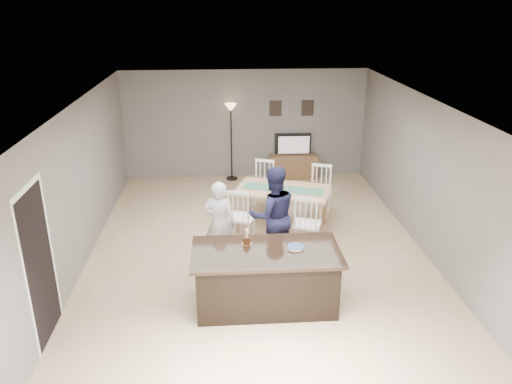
{
  "coord_description": "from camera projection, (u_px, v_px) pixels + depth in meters",
  "views": [
    {
      "loc": [
        -0.6,
        -8.15,
        4.3
      ],
      "look_at": [
        -0.04,
        -0.3,
        1.23
      ],
      "focal_mm": 35.0,
      "sensor_mm": 36.0,
      "label": 1
    }
  ],
  "objects": [
    {
      "name": "doorway",
      "position": [
        37.0,
        252.0,
        6.38
      ],
      "size": [
        0.0,
        2.1,
        2.65
      ],
      "color": "black",
      "rests_on": "floor"
    },
    {
      "name": "woman",
      "position": [
        220.0,
        224.0,
        8.36
      ],
      "size": [
        0.62,
        0.48,
        1.51
      ],
      "primitive_type": "imported",
      "rotation": [
        0.0,
        0.0,
        2.9
      ],
      "color": "silver",
      "rests_on": "floor"
    },
    {
      "name": "dining_table",
      "position": [
        283.0,
        196.0,
        9.72
      ],
      "size": [
        2.26,
        2.45,
        1.09
      ],
      "rotation": [
        0.0,
        0.0,
        -0.33
      ],
      "color": "tan",
      "rests_on": "floor"
    },
    {
      "name": "plate_stack",
      "position": [
        296.0,
        247.0,
        7.24
      ],
      "size": [
        0.24,
        0.24,
        0.04
      ],
      "color": "white",
      "rests_on": "kitchen_island"
    },
    {
      "name": "floor",
      "position": [
        257.0,
        248.0,
        9.17
      ],
      "size": [
        8.0,
        8.0,
        0.0
      ],
      "primitive_type": "plane",
      "color": "tan",
      "rests_on": "ground"
    },
    {
      "name": "tv_console",
      "position": [
        293.0,
        167.0,
        12.65
      ],
      "size": [
        1.2,
        0.4,
        0.6
      ],
      "primitive_type": "cube",
      "color": "brown",
      "rests_on": "floor"
    },
    {
      "name": "picture_frames",
      "position": [
        292.0,
        108.0,
        12.3
      ],
      "size": [
        1.1,
        0.02,
        0.38
      ],
      "color": "black",
      "rests_on": "room_shell"
    },
    {
      "name": "floor_lamp",
      "position": [
        231.0,
        121.0,
        12.13
      ],
      "size": [
        0.29,
        0.29,
        1.92
      ],
      "color": "black",
      "rests_on": "floor"
    },
    {
      "name": "man",
      "position": [
        273.0,
        215.0,
        8.41
      ],
      "size": [
        0.95,
        0.79,
        1.74
      ],
      "primitive_type": "imported",
      "rotation": [
        0.0,
        0.0,
        3.32
      ],
      "color": "#1A1B3A",
      "rests_on": "floor"
    },
    {
      "name": "kitchen_island",
      "position": [
        266.0,
        278.0,
        7.33
      ],
      "size": [
        2.15,
        1.1,
        0.9
      ],
      "color": "black",
      "rests_on": "floor"
    },
    {
      "name": "tv_screen_glow",
      "position": [
        294.0,
        145.0,
        12.43
      ],
      "size": [
        0.78,
        0.0,
        0.78
      ],
      "primitive_type": "plane",
      "rotation": [
        1.57,
        0.0,
        3.14
      ],
      "color": "#D06517",
      "rests_on": "tv_console"
    },
    {
      "name": "room_shell",
      "position": [
        257.0,
        161.0,
        8.56
      ],
      "size": [
        8.0,
        8.0,
        8.0
      ],
      "color": "slate",
      "rests_on": "floor"
    },
    {
      "name": "television",
      "position": [
        293.0,
        144.0,
        12.51
      ],
      "size": [
        0.91,
        0.12,
        0.53
      ],
      "primitive_type": "imported",
      "rotation": [
        0.0,
        0.0,
        3.14
      ],
      "color": "black",
      "rests_on": "tv_console"
    },
    {
      "name": "birthday_cake",
      "position": [
        247.0,
        240.0,
        7.35
      ],
      "size": [
        0.15,
        0.15,
        0.24
      ],
      "color": "gold",
      "rests_on": "kitchen_island"
    }
  ]
}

